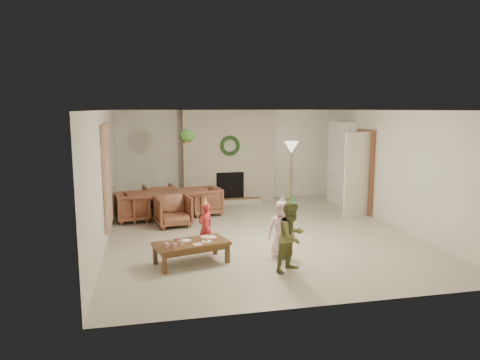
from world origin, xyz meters
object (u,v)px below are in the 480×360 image
object	(u,v)px
dining_chair_far	(159,198)
child_red	(205,227)
dining_table	(166,205)
coffee_table_top	(191,244)
dining_chair_left	(133,207)
dining_chair_right	(205,201)
dining_chair_near	(173,211)
child_pink	(282,229)
child_plaid	(292,236)

from	to	relation	value
dining_chair_far	child_red	distance (m)	3.40
dining_table	dining_chair_far	bearing A→B (deg)	90.00
dining_chair_far	coffee_table_top	world-z (taller)	dining_chair_far
dining_chair_left	coffee_table_top	size ratio (longest dim) A/B	0.62
dining_chair_right	dining_chair_near	bearing A→B (deg)	-51.34
dining_chair_near	child_pink	size ratio (longest dim) A/B	0.74
dining_chair_far	child_plaid	xyz separation A→B (m)	(1.90, -4.59, 0.22)
dining_chair_left	child_plaid	distance (m)	4.50
dining_chair_far	dining_chair_left	size ratio (longest dim) A/B	1.00
dining_chair_left	dining_table	bearing A→B (deg)	-90.00
dining_chair_left	child_red	bearing A→B (deg)	-161.02
dining_chair_near	child_pink	world-z (taller)	child_pink
child_pink	dining_chair_near	bearing A→B (deg)	139.11
dining_chair_near	child_red	size ratio (longest dim) A/B	0.84
child_red	dining_chair_near	bearing A→B (deg)	-112.14
dining_table	dining_chair_left	bearing A→B (deg)	-180.00
coffee_table_top	child_pink	world-z (taller)	child_pink
dining_chair_far	child_pink	size ratio (longest dim) A/B	0.74
dining_table	dining_chair_right	world-z (taller)	dining_chair_right
child_plaid	child_red	bearing A→B (deg)	99.59
dining_chair_near	child_red	bearing A→B (deg)	-85.49
dining_table	child_plaid	world-z (taller)	child_plaid
dining_chair_far	child_plaid	bearing A→B (deg)	102.87
dining_chair_near	dining_chair_far	world-z (taller)	same
child_plaid	dining_chair_right	bearing A→B (deg)	68.39
dining_table	coffee_table_top	world-z (taller)	dining_table
dining_chair_far	child_plaid	world-z (taller)	child_plaid
dining_chair_far	dining_chair_left	distance (m)	1.07
dining_chair_far	dining_chair_near	bearing A→B (deg)	90.00
dining_chair_near	coffee_table_top	distance (m)	2.45
dining_chair_near	dining_chair_right	bearing A→B (deg)	38.66
child_red	dining_chair_right	bearing A→B (deg)	-133.54
dining_chair_far	dining_chair_left	world-z (taller)	same
dining_chair_near	dining_chair_right	world-z (taller)	same
dining_chair_far	coffee_table_top	distance (m)	3.96
dining_chair_near	child_pink	xyz separation A→B (m)	(1.69, -2.46, 0.16)
child_red	child_pink	bearing A→B (deg)	116.69
dining_chair_near	child_plaid	distance (m)	3.51
dining_table	dining_chair_right	distance (m)	0.95
child_red	child_plaid	bearing A→B (deg)	96.78
dining_table	coffee_table_top	size ratio (longest dim) A/B	1.45
child_pink	coffee_table_top	bearing A→B (deg)	-165.82
dining_chair_near	dining_chair_far	bearing A→B (deg)	90.00
coffee_table_top	dining_chair_near	bearing A→B (deg)	77.72
dining_chair_left	dining_chair_near	bearing A→B (deg)	-135.00
dining_chair_far	child_red	xyz separation A→B (m)	(0.71, -3.32, 0.10)
dining_chair_near	coffee_table_top	size ratio (longest dim) A/B	0.62
dining_table	child_red	distance (m)	2.64
coffee_table_top	dining_chair_left	bearing A→B (deg)	92.73
dining_table	dining_chair_left	world-z (taller)	dining_chair_left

